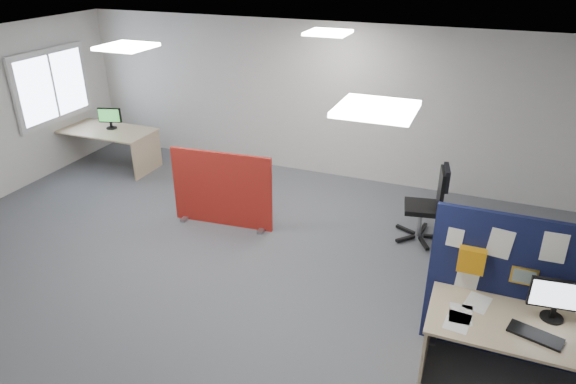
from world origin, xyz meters
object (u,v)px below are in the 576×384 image
(main_desk, at_px, (539,339))
(monitor_main, at_px, (557,298))
(office_chair, at_px, (431,199))
(second_desk, at_px, (109,137))
(monitor_second, at_px, (110,117))
(navy_divider, at_px, (529,293))
(red_divider, at_px, (222,190))

(main_desk, height_order, monitor_main, monitor_main)
(main_desk, height_order, office_chair, office_chair)
(second_desk, bearing_deg, main_desk, -22.35)
(monitor_second, xyz_separation_m, office_chair, (5.92, -0.62, -0.31))
(navy_divider, bearing_deg, red_divider, 161.36)
(office_chair, bearing_deg, monitor_main, -69.40)
(navy_divider, distance_m, office_chair, 2.38)
(monitor_second, bearing_deg, second_desk, -154.78)
(red_divider, distance_m, office_chair, 3.00)
(office_chair, bearing_deg, main_desk, -72.18)
(second_desk, relative_size, office_chair, 1.60)
(second_desk, relative_size, monitor_second, 4.24)
(monitor_main, relative_size, monitor_second, 1.16)
(monitor_main, distance_m, second_desk, 7.88)
(navy_divider, bearing_deg, monitor_main, -48.55)
(second_desk, bearing_deg, navy_divider, -20.24)
(second_desk, distance_m, office_chair, 6.00)
(monitor_main, distance_m, red_divider, 4.58)
(second_desk, bearing_deg, monitor_second, 42.96)
(office_chair, bearing_deg, monitor_second, 163.88)
(main_desk, relative_size, monitor_main, 4.09)
(main_desk, height_order, red_divider, red_divider)
(main_desk, relative_size, red_divider, 1.28)
(navy_divider, xyz_separation_m, monitor_main, (0.20, -0.22, 0.16))
(navy_divider, distance_m, main_desk, 0.44)
(monitor_second, bearing_deg, main_desk, -40.57)
(monitor_main, relative_size, office_chair, 0.44)
(main_desk, bearing_deg, monitor_second, 157.17)
(monitor_main, xyz_separation_m, red_divider, (-4.28, 1.60, -0.40))
(navy_divider, relative_size, monitor_main, 4.00)
(red_divider, bearing_deg, monitor_main, -25.30)
(monitor_main, xyz_separation_m, monitor_second, (-7.28, 2.91, -0.02))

